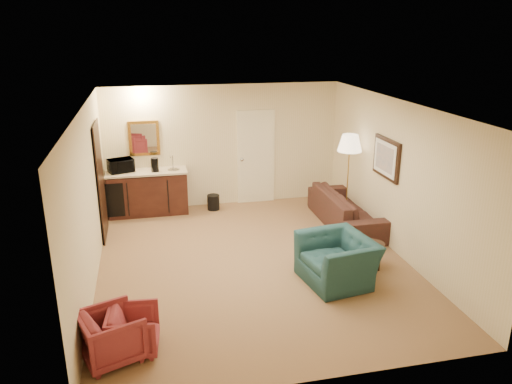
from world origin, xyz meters
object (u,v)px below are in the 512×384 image
teal_armchair (338,253)px  rose_chair_near (133,329)px  coffee_table (362,256)px  sofa (348,204)px  rose_chair_far (111,333)px  microwave (121,164)px  waste_bin (213,202)px  coffee_maker (155,165)px  floor_lamp (348,179)px  wetbar_cabinet (148,192)px

teal_armchair → rose_chair_near: 3.22m
coffee_table → rose_chair_near: bearing=-158.2°
sofa → coffee_table: sofa is taller
rose_chair_far → microwave: size_ratio=1.39×
waste_bin → coffee_maker: bearing=179.5°
teal_armchair → floor_lamp: floor_lamp is taller
waste_bin → microwave: size_ratio=0.66×
waste_bin → coffee_maker: size_ratio=1.15×
rose_chair_far → floor_lamp: (4.35, 3.50, 0.55)m
wetbar_cabinet → rose_chair_near: size_ratio=2.72×
coffee_table → floor_lamp: size_ratio=0.41×
sofa → microwave: (-4.30, 1.55, 0.64)m
wetbar_cabinet → coffee_maker: (0.18, -0.06, 0.60)m
waste_bin → floor_lamp: bearing=-26.6°
teal_armchair → floor_lamp: size_ratio=0.62×
coffee_maker → rose_chair_far: bearing=-108.0°
teal_armchair → rose_chair_near: bearing=-79.3°
waste_bin → teal_armchair: bearing=-68.3°
floor_lamp → microwave: 4.56m
rose_chair_far → floor_lamp: 5.61m
waste_bin → microwave: (-1.85, 0.11, 0.92)m
rose_chair_far → teal_armchair: bearing=-90.9°
rose_chair_near → floor_lamp: (4.11, 3.40, 0.59)m
teal_armchair → coffee_maker: bearing=-153.4°
rose_chair_near → floor_lamp: 5.36m
coffee_maker → rose_chair_near: bearing=-105.2°
rose_chair_near → rose_chair_far: rose_chair_far is taller
wetbar_cabinet → coffee_table: size_ratio=2.27×
wetbar_cabinet → coffee_maker: coffee_maker is taller
floor_lamp → waste_bin: 2.89m
rose_chair_near → coffee_table: rose_chair_near is taller
rose_chair_far → coffee_maker: size_ratio=2.43×
coffee_table → floor_lamp: 2.14m
sofa → coffee_table: size_ratio=3.14×
wetbar_cabinet → microwave: microwave is taller
coffee_maker → sofa: bearing=-31.6°
sofa → microwave: microwave is taller
floor_lamp → rose_chair_far: bearing=-141.2°
rose_chair_near → microwave: (-0.24, 4.76, 0.78)m
teal_armchair → rose_chair_near: teal_armchair is taller
floor_lamp → waste_bin: floor_lamp is taller
rose_chair_far → wetbar_cabinet: bearing=-27.0°
sofa → waste_bin: size_ratio=7.04×
teal_armchair → microwave: (-3.26, 3.66, 0.61)m
microwave → coffee_maker: microwave is taller
wetbar_cabinet → waste_bin: 1.38m
coffee_maker → teal_armchair: bearing=-63.9°
rose_chair_near → teal_armchair: bearing=-64.8°
sofa → coffee_maker: (-3.62, 1.44, 0.62)m
floor_lamp → coffee_maker: (-3.67, 1.26, 0.17)m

